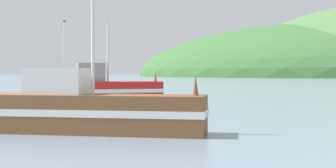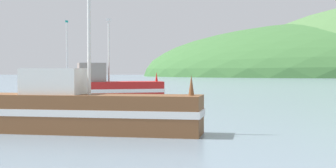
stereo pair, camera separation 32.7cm
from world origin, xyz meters
The scene contains 3 objects.
fishing_boat_brown centered at (-4.13, 18.96, 0.81)m, with size 8.79×3.64×8.03m.
fishing_boat_red centered at (-4.32, 36.17, 0.91)m, with size 7.93×3.80×5.95m.
fishing_boat_blue centered at (-8.51, 47.63, 0.65)m, with size 6.57×8.32×6.95m.
Camera 2 is at (-1.89, 2.33, 2.17)m, focal length 50.22 mm.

